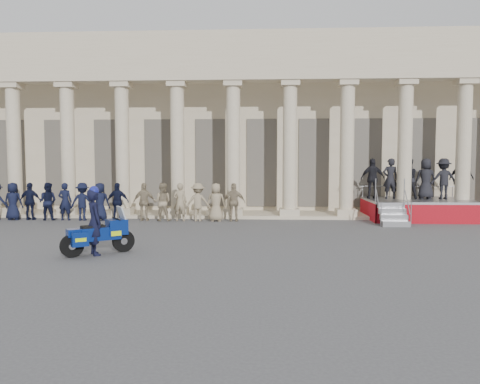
{
  "coord_description": "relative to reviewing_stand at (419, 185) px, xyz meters",
  "views": [
    {
      "loc": [
        2.73,
        -13.62,
        2.73
      ],
      "look_at": [
        1.9,
        2.48,
        1.6
      ],
      "focal_mm": 35.0,
      "sensor_mm": 36.0,
      "label": 1
    }
  ],
  "objects": [
    {
      "name": "rider",
      "position": [
        -11.9,
        -8.7,
        -0.58
      ],
      "size": [
        0.77,
        0.82,
        1.98
      ],
      "rotation": [
        0.0,
        0.0,
        2.19
      ],
      "color": "black",
      "rests_on": "ground"
    },
    {
      "name": "motorcycle",
      "position": [
        -11.81,
        -8.63,
        -0.97
      ],
      "size": [
        1.8,
        1.49,
        1.36
      ],
      "rotation": [
        0.0,
        0.0,
        0.62
      ],
      "color": "black",
      "rests_on": "ground"
    },
    {
      "name": "officer_rank",
      "position": [
        -16.02,
        -1.27,
        -0.72
      ],
      "size": [
        15.82,
        0.64,
        1.69
      ],
      "color": "black",
      "rests_on": "ground"
    },
    {
      "name": "reviewing_stand",
      "position": [
        0.0,
        0.0,
        0.0
      ],
      "size": [
        5.09,
        4.27,
        2.78
      ],
      "color": "gray",
      "rests_on": "ground"
    },
    {
      "name": "ground",
      "position": [
        -9.81,
        -8.05,
        -1.56
      ],
      "size": [
        90.0,
        90.0,
        0.0
      ],
      "primitive_type": "plane",
      "color": "#49494C",
      "rests_on": "ground"
    },
    {
      "name": "building",
      "position": [
        -9.81,
        6.7,
        2.96
      ],
      "size": [
        40.0,
        12.5,
        9.0
      ],
      "color": "#BFAE8F",
      "rests_on": "ground"
    }
  ]
}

